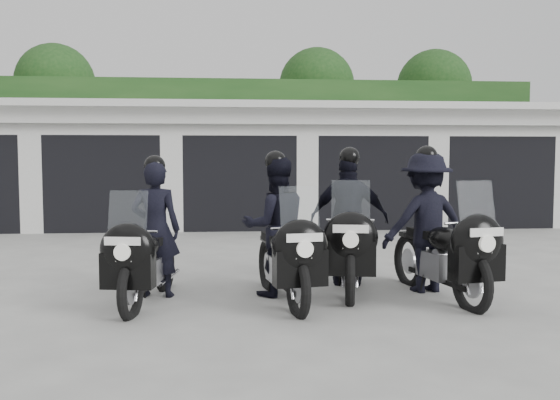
{
  "coord_description": "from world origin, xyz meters",
  "views": [
    {
      "loc": [
        -0.21,
        -8.14,
        1.67
      ],
      "look_at": [
        0.52,
        0.73,
        1.05
      ],
      "focal_mm": 38.0,
      "sensor_mm": 36.0,
      "label": 1
    }
  ],
  "objects": [
    {
      "name": "police_bike_c",
      "position": [
        1.31,
        -0.65,
        0.8
      ],
      "size": [
        1.11,
        2.14,
        1.88
      ],
      "rotation": [
        0.0,
        0.0,
        -0.18
      ],
      "color": "black",
      "rests_on": "ground"
    },
    {
      "name": "police_bike_a",
      "position": [
        -1.17,
        -1.21,
        0.7
      ],
      "size": [
        0.8,
        2.02,
        1.77
      ],
      "rotation": [
        0.0,
        0.0,
        -0.16
      ],
      "color": "black",
      "rests_on": "ground"
    },
    {
      "name": "background_vegetation",
      "position": [
        0.37,
        12.92,
        2.77
      ],
      "size": [
        20.0,
        3.9,
        5.8
      ],
      "color": "#183C16",
      "rests_on": "ground"
    },
    {
      "name": "police_bike_b",
      "position": [
        0.36,
        -1.17,
        0.77
      ],
      "size": [
        0.97,
        2.08,
        1.82
      ],
      "rotation": [
        0.0,
        0.0,
        0.17
      ],
      "color": "black",
      "rests_on": "ground"
    },
    {
      "name": "garage_block",
      "position": [
        -0.0,
        8.06,
        1.42
      ],
      "size": [
        16.4,
        6.8,
        2.96
      ],
      "color": "silver",
      "rests_on": "ground"
    },
    {
      "name": "ground",
      "position": [
        0.0,
        0.0,
        0.0
      ],
      "size": [
        80.0,
        80.0,
        0.0
      ],
      "primitive_type": "plane",
      "color": "#A1A29C",
      "rests_on": "ground"
    },
    {
      "name": "police_bike_d",
      "position": [
        2.26,
        -1.08,
        0.81
      ],
      "size": [
        1.23,
        2.15,
        1.89
      ],
      "rotation": [
        0.0,
        0.0,
        0.19
      ],
      "color": "black",
      "rests_on": "ground"
    }
  ]
}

